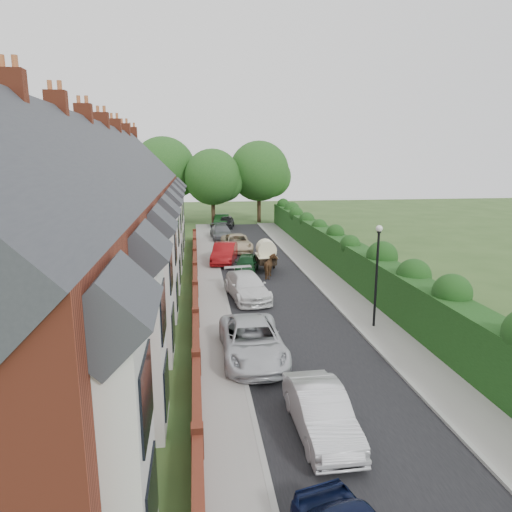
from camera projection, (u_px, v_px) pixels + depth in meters
The scene contains 24 objects.
ground at pixel (331, 368), 18.34m from camera, with size 140.00×140.00×0.00m, color #2D4C1E.
road at pixel (272, 291), 28.93m from camera, with size 6.00×58.00×0.02m, color black.
pavement_hedge_side at pixel (335, 287), 29.45m from camera, with size 2.20×58.00×0.12m, color gray.
pavement_house_side at pixel (212, 292), 28.41m from camera, with size 1.70×58.00×0.12m, color gray.
kerb_hedge_side at pixel (319, 288), 29.31m from camera, with size 0.18×58.00×0.13m, color #999994.
kerb_house_side at pixel (224, 292), 28.52m from camera, with size 0.18×58.00×0.13m, color #999994.
hedge at pixel (363, 263), 29.35m from camera, with size 2.10×58.00×2.85m.
terrace_row at pixel (95, 227), 25.64m from camera, with size 9.05×40.50×11.50m.
garden_wall_row at pixel (195, 291), 27.23m from camera, with size 0.35×40.35×1.10m.
lamppost at pixel (377, 264), 21.95m from camera, with size 0.32×0.32×5.16m.
tree_far_left at pixel (215, 178), 55.58m from camera, with size 7.14×6.80×9.29m.
tree_far_right at pixel (262, 173), 58.17m from camera, with size 7.98×7.60×10.31m.
tree_far_back at pixel (167, 170), 57.52m from camera, with size 8.40×8.00×10.82m.
car_silver_a at pixel (321, 412), 13.92m from camera, with size 1.52×4.35×1.43m, color silver.
car_silver_b at pixel (252, 341), 19.14m from camera, with size 2.55×5.54×1.54m, color silver.
car_white at pixel (247, 286), 27.29m from camera, with size 2.07×5.10×1.48m, color white.
car_green at pixel (246, 263), 33.44m from camera, with size 1.56×3.89×1.32m, color #10371A.
car_red at pixel (224, 253), 36.37m from camera, with size 1.69×4.83×1.59m, color maroon.
car_beige at pixel (237, 243), 41.04m from camera, with size 2.43×5.27×1.47m, color #C9B491.
car_grey at pixel (221, 232), 46.62m from camera, with size 2.05×5.05×1.46m, color slate.
car_black at pixel (226, 222), 54.00m from camera, with size 1.72×4.28×1.46m, color black.
horse at pixel (271, 267), 31.85m from camera, with size 0.87×1.92×1.62m, color #54371F.
horse_cart at pixel (266, 253), 33.74m from camera, with size 1.46×3.24×2.33m.
car_extra_far at pixel (222, 221), 54.85m from camera, with size 1.60×4.59×1.51m, color black.
Camera 1 is at (-5.24, -16.40, 8.34)m, focal length 32.00 mm.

